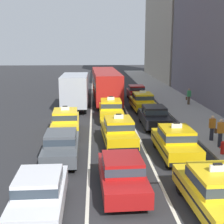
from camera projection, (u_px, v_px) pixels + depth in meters
lane_stripe_left_center at (91, 109)px, 29.54m from camera, size 0.14×80.00×0.01m
lane_stripe_center_right at (125, 109)px, 29.72m from camera, size 0.14×80.00×0.01m
sidewalk_curb at (202, 120)px, 25.13m from camera, size 4.00×90.00×0.15m
sedan_left_nearest at (39, 192)px, 11.36m from camera, size 1.84×4.33×1.58m
sedan_left_second at (61, 145)px, 16.61m from camera, size 1.86×4.34×1.58m
taxi_left_third at (66, 121)px, 21.57m from camera, size 2.02×4.64×1.96m
box_truck_left_fourth at (76, 90)px, 29.63m from camera, size 2.33×6.97×3.27m
taxi_left_fifth at (78, 89)px, 36.39m from camera, size 1.92×4.60×1.96m
sedan_center_nearest at (122, 173)px, 13.04m from camera, size 1.92×4.36×1.58m
taxi_center_second at (118, 131)px, 19.22m from camera, size 2.04×4.65×1.96m
taxi_center_third at (111, 109)px, 25.41m from camera, size 1.84×4.57×1.96m
bus_center_fourth at (106, 84)px, 33.58m from camera, size 2.90×11.28×3.22m
taxi_right_nearest at (214, 190)px, 11.46m from camera, size 1.98×4.62×1.96m
taxi_right_second at (175, 141)px, 17.14m from camera, size 1.85×4.57×1.96m
sedan_right_third at (154, 116)px, 23.30m from camera, size 1.77×4.30×1.58m
taxi_right_fourth at (142, 101)px, 28.85m from camera, size 1.95×4.61×1.96m
sedan_right_fifth at (136, 92)px, 34.55m from camera, size 1.77×4.30×1.58m
pedestrian_near_crosswalk at (189, 96)px, 31.11m from camera, size 0.47×0.24×1.57m
pedestrian_by_storefront at (220, 133)px, 18.30m from camera, size 0.36×0.24×1.69m
pedestrian_trailing at (212, 128)px, 19.61m from camera, size 0.47×0.24×1.59m
fire_hydrant at (223, 147)px, 17.24m from camera, size 0.36×0.22×0.73m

